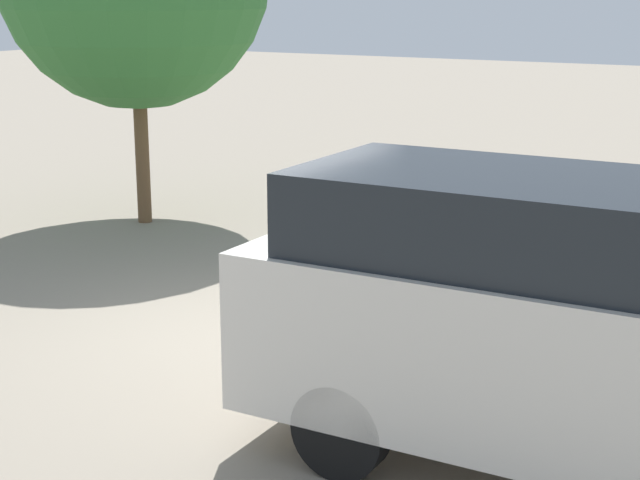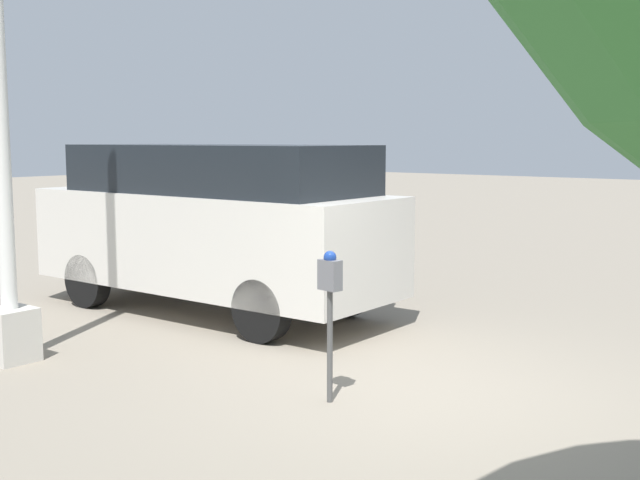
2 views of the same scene
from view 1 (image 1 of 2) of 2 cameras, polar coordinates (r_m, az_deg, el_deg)
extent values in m
plane|color=gray|center=(10.18, -4.52, -5.41)|extent=(80.00, 80.00, 0.00)
cylinder|color=#4C4C4C|center=(10.25, -0.48, -2.32)|extent=(0.05, 0.05, 0.98)
cube|color=slate|center=(10.09, -0.49, 1.06)|extent=(0.21, 0.14, 0.26)
sphere|color=navy|center=(10.06, -0.49, 1.91)|extent=(0.11, 0.11, 0.11)
cube|color=beige|center=(7.13, 15.58, -6.40)|extent=(5.07, 1.91, 1.21)
cube|color=black|center=(6.90, 15.07, 0.87)|extent=(4.06, 1.75, 0.61)
cylinder|color=black|center=(8.50, 6.34, -6.91)|extent=(0.73, 0.23, 0.72)
cylinder|color=black|center=(7.17, 1.23, -10.98)|extent=(0.73, 0.23, 0.72)
cylinder|color=brown|center=(14.99, -10.32, 5.36)|extent=(0.21, 0.21, 2.31)
camera|label=2|loc=(16.54, -3.28, 10.25)|focal=45.00mm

